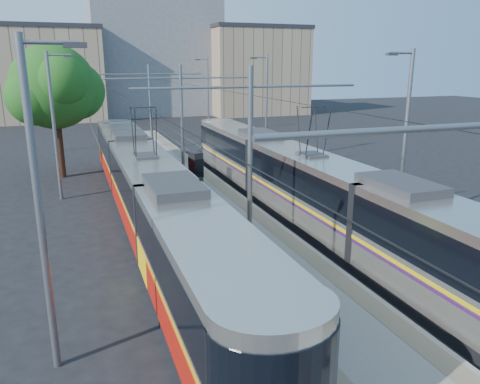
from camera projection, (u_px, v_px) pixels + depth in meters
name	position (u px, v px, depth m)	size (l,w,h in m)	color
ground	(357.00, 350.00, 12.45)	(160.00, 160.00, 0.00)	black
platform	(195.00, 189.00, 27.82)	(4.00, 50.00, 0.30)	gray
tactile_strip_left	(171.00, 189.00, 27.31)	(0.70, 50.00, 0.01)	gray
tactile_strip_right	(219.00, 184.00, 28.26)	(0.70, 50.00, 0.01)	gray
rails	(195.00, 191.00, 27.86)	(8.71, 70.00, 0.03)	gray
tram_left	(147.00, 191.00, 21.52)	(2.43, 30.54, 5.50)	black
tram_right	(310.00, 186.00, 21.75)	(2.43, 31.15, 5.50)	black
catenary	(207.00, 121.00, 24.08)	(9.20, 70.00, 7.00)	slate
street_lamps	(178.00, 114.00, 30.38)	(15.18, 38.22, 8.00)	slate
shelter	(196.00, 168.00, 27.59)	(0.73, 1.02, 2.07)	black
tree	(59.00, 88.00, 30.23)	(5.94, 5.49, 8.62)	#382314
building_left	(39.00, 74.00, 61.96)	(16.32, 12.24, 12.12)	tan
building_centre	(153.00, 53.00, 70.09)	(18.36, 14.28, 17.74)	gray
building_right	(255.00, 71.00, 69.91)	(14.28, 10.20, 12.65)	tan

